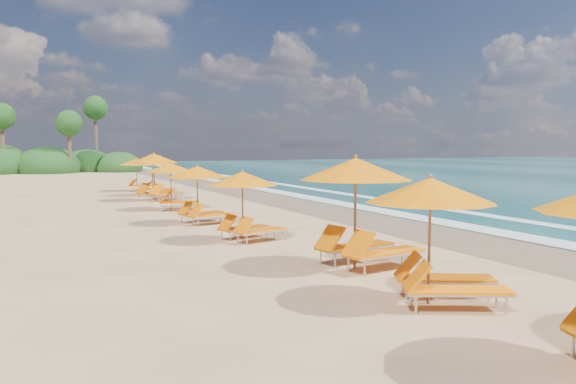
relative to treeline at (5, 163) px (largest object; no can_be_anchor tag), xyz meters
name	(u,v)px	position (x,y,z in m)	size (l,w,h in m)	color
ground	(288,226)	(9.94, -45.51, -1.00)	(160.00, 160.00, 0.00)	#D5AF7D
wet_sand	(383,219)	(13.94, -45.51, -0.99)	(4.00, 160.00, 0.01)	olive
surf_foam	(439,215)	(16.64, -45.51, -0.97)	(4.00, 160.00, 0.01)	white
station_2	(440,232)	(8.17, -55.77, 0.32)	(3.10, 3.09, 2.35)	olive
station_3	(362,205)	(8.56, -52.55, 0.48)	(3.14, 2.99, 2.64)	olive
station_4	(247,201)	(7.48, -47.91, 0.20)	(2.68, 2.60, 2.14)	olive
station_5	(202,190)	(7.32, -43.70, 0.22)	(2.62, 2.52, 2.17)	olive
station_6	(175,183)	(7.53, -38.92, 0.20)	(2.75, 2.71, 2.13)	olive
station_7	(157,173)	(7.74, -34.27, 0.40)	(3.36, 3.36, 2.49)	olive
station_8	(155,174)	(8.27, -31.46, 0.25)	(2.89, 2.85, 2.23)	olive
station_9	(139,172)	(8.04, -27.85, 0.16)	(2.68, 2.65, 2.07)	olive
treeline	(5,163)	(0.00, 0.00, 0.00)	(25.80, 8.80, 9.74)	#163D14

